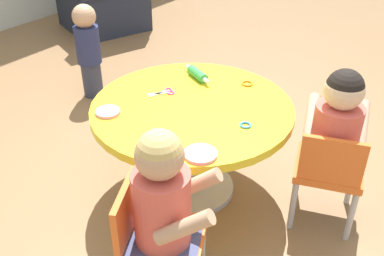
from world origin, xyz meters
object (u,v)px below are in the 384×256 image
object	(u,v)px
craft_table	(192,125)
seated_child_right	(337,123)
toddler_standing	(88,49)
rolling_pin	(198,74)
child_chair_left	(155,238)
child_chair_right	(328,170)
seated_child_left	(163,194)
craft_scissors	(165,92)

from	to	relation	value
craft_table	seated_child_right	bearing A→B (deg)	-69.78
toddler_standing	rolling_pin	size ratio (longest dim) A/B	3.08
rolling_pin	seated_child_right	bearing A→B (deg)	-91.36
child_chair_left	seated_child_right	distance (m)	0.93
child_chair_right	seated_child_right	xyz separation A→B (m)	(0.04, 0.01, 0.23)
child_chair_left	seated_child_left	size ratio (longest dim) A/B	1.05
craft_scissors	toddler_standing	bearing A→B (deg)	68.71
child_chair_right	rolling_pin	world-z (taller)	rolling_pin
seated_child_left	craft_scissors	world-z (taller)	seated_child_left
craft_table	craft_scissors	size ratio (longest dim) A/B	6.82
craft_table	seated_child_right	distance (m)	0.68
child_chair_right	seated_child_right	distance (m)	0.23
seated_child_left	toddler_standing	xyz separation A→B (m)	(1.01, 1.53, -0.17)
child_chair_right	toddler_standing	bearing A→B (deg)	82.98
seated_child_left	child_chair_right	distance (m)	0.87
seated_child_left	craft_scissors	xyz separation A→B (m)	(0.60, 0.49, -0.01)
child_chair_left	child_chair_right	xyz separation A→B (m)	(0.80, -0.36, 0.00)
child_chair_right	rolling_pin	bearing A→B (deg)	85.93
seated_child_left	toddler_standing	distance (m)	1.84
child_chair_left	rolling_pin	bearing A→B (deg)	26.48
rolling_pin	craft_scissors	distance (m)	0.23
toddler_standing	rolling_pin	xyz separation A→B (m)	(-0.17, -1.07, 0.18)
toddler_standing	rolling_pin	bearing A→B (deg)	-99.16
craft_table	toddler_standing	xyz separation A→B (m)	(0.42, 1.22, -0.04)
seated_child_right	rolling_pin	bearing A→B (deg)	88.64
child_chair_right	seated_child_right	world-z (taller)	seated_child_right
craft_table	seated_child_right	world-z (taller)	seated_child_right
child_chair_left	craft_scissors	size ratio (longest dim) A/B	3.78
seated_child_left	craft_scissors	size ratio (longest dim) A/B	3.60
craft_table	seated_child_left	distance (m)	0.68
child_chair_right	child_chair_left	bearing A→B (deg)	155.65
craft_table	rolling_pin	bearing A→B (deg)	30.98
toddler_standing	child_chair_left	bearing A→B (deg)	-124.47
craft_table	craft_scissors	world-z (taller)	craft_scissors
child_chair_right	toddler_standing	distance (m)	1.87
child_chair_right	rolling_pin	xyz separation A→B (m)	(0.06, 0.78, 0.23)
toddler_standing	rolling_pin	world-z (taller)	toddler_standing
child_chair_left	craft_scissors	distance (m)	0.80
craft_table	toddler_standing	world-z (taller)	toddler_standing
child_chair_right	craft_scissors	size ratio (longest dim) A/B	3.78
craft_table	child_chair_right	xyz separation A→B (m)	(0.19, -0.64, -0.10)
seated_child_left	child_chair_left	bearing A→B (deg)	117.52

